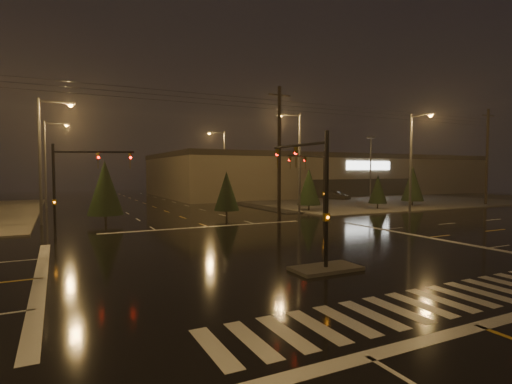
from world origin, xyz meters
TOP-DOWN VIEW (x-y plane):
  - ground at (0.00, 0.00)m, footprint 140.00×140.00m
  - sidewalk_ne at (30.00, 30.00)m, footprint 36.00×36.00m
  - median_island at (0.00, -4.00)m, footprint 3.00×1.60m
  - crosswalk at (0.00, -9.00)m, footprint 15.00×2.60m
  - stop_bar_near at (0.00, -11.00)m, footprint 16.00×0.50m
  - stop_bar_far at (0.00, 11.00)m, footprint 16.00×0.50m
  - parking_lot at (35.00, 28.00)m, footprint 50.00×24.00m
  - retail_building at (35.00, 45.99)m, footprint 60.20×28.30m
  - signal_mast_median at (0.00, -3.07)m, footprint 0.25×4.59m
  - signal_mast_ne at (9.50, 10.14)m, footprint 4.84×1.86m
  - signal_mast_nw at (-9.50, 10.14)m, footprint 4.84×1.86m
  - streetlight_1 at (-11.18, 18.00)m, footprint 2.77×0.32m
  - streetlight_2 at (-11.18, 34.00)m, footprint 2.77×0.32m
  - streetlight_3 at (11.18, 16.00)m, footprint 2.77×0.32m
  - streetlight_4 at (11.18, 36.00)m, footprint 2.77×0.32m
  - streetlight_6 at (22.00, 11.18)m, footprint 0.32×2.77m
  - utility_pole_1 at (8.00, 14.00)m, footprint 2.20×0.32m
  - utility_pole_2 at (38.00, 14.00)m, footprint 2.20×0.32m
  - conifer_0 at (13.64, 17.46)m, footprint 2.48×2.48m
  - conifer_1 at (21.65, 15.71)m, footprint 2.02×2.02m
  - conifer_2 at (28.19, 16.76)m, footprint 2.66×2.66m
  - conifer_3 at (-6.83, 16.62)m, footprint 2.85×2.85m
  - conifer_4 at (3.47, 15.70)m, footprint 2.28×2.28m
  - car_parked at (26.57, 29.46)m, footprint 3.45×4.69m

SIDE VIEW (x-z plane):
  - ground at x=0.00m, z-range 0.00..0.00m
  - crosswalk at x=0.00m, z-range 0.00..0.01m
  - stop_bar_near at x=0.00m, z-range 0.00..0.01m
  - stop_bar_far at x=0.00m, z-range 0.00..0.01m
  - parking_lot at x=35.00m, z-range 0.00..0.08m
  - sidewalk_ne at x=30.00m, z-range 0.00..0.12m
  - median_island at x=0.00m, z-range 0.00..0.15m
  - car_parked at x=26.57m, z-range 0.00..1.49m
  - conifer_1 at x=21.65m, z-range 0.35..4.21m
  - conifer_4 at x=3.47m, z-range 0.35..4.61m
  - conifer_0 at x=13.64m, z-range 0.35..4.92m
  - conifer_2 at x=28.19m, z-range 0.35..5.21m
  - conifer_3 at x=-6.83m, z-range 0.35..5.51m
  - signal_mast_median at x=0.00m, z-range 0.75..6.75m
  - signal_mast_ne at x=9.50m, z-range 0.79..6.79m
  - signal_mast_nw at x=-9.50m, z-range 0.79..6.79m
  - retail_building at x=35.00m, z-range 0.24..7.44m
  - streetlight_1 at x=-11.18m, z-range 0.80..10.80m
  - streetlight_2 at x=-11.18m, z-range 0.80..10.80m
  - streetlight_3 at x=11.18m, z-range 0.80..10.80m
  - streetlight_4 at x=11.18m, z-range 0.80..10.80m
  - streetlight_6 at x=22.00m, z-range 0.80..10.80m
  - utility_pole_1 at x=8.00m, z-range 0.13..12.13m
  - utility_pole_2 at x=38.00m, z-range 0.13..12.13m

